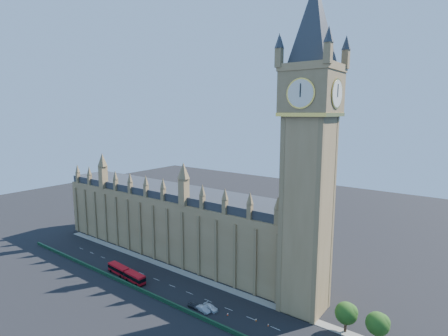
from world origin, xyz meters
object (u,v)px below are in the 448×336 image
Objects in this scene: car_silver at (203,309)px; car_grey at (194,306)px; red_bus at (126,273)px; car_white at (211,308)px.

car_grey is at bearing 96.69° from car_silver.
car_silver is at bearing 4.43° from red_bus.
car_silver is at bearing 158.06° from car_white.
car_silver reaches higher than car_white.
car_white is at bearing 7.76° from red_bus.
red_bus is 36.29m from car_silver.
car_grey is at bearing 123.34° from car_white.
car_silver reaches higher than car_grey.
car_grey is at bearing 4.23° from red_bus.
red_bus is 37.58m from car_white.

